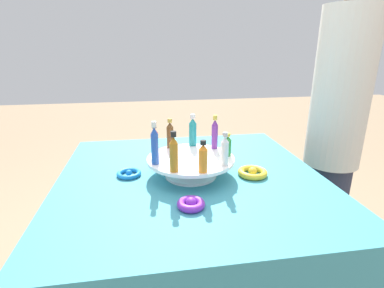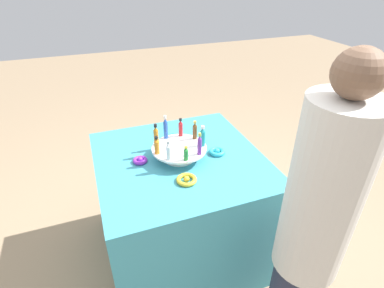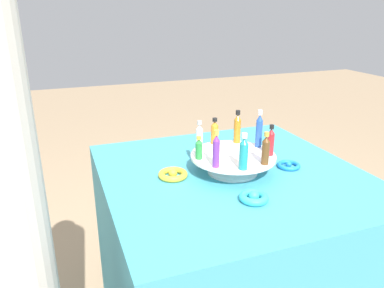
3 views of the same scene
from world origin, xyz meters
The scene contains 15 objects.
party_table centered at (0.00, 0.00, 0.40)m, with size 0.98×0.98×0.80m.
display_stand centered at (0.00, 0.00, 0.85)m, with size 0.32×0.32×0.07m.
bottle_green centered at (0.01, 0.14, 0.91)m, with size 0.03×0.03×0.09m.
bottle_purple centered at (-0.08, 0.11, 0.93)m, with size 0.02×0.02×0.14m.
bottle_teal centered at (-0.14, 0.03, 0.93)m, with size 0.03×0.03×0.13m.
bottle_brown centered at (-0.12, -0.06, 0.93)m, with size 0.03×0.03×0.12m.
bottle_red centered at (-0.05, -0.13, 0.92)m, with size 0.03×0.03×0.12m.
bottle_blue centered at (0.04, -0.13, 0.94)m, with size 0.03×0.03×0.15m.
bottle_amber centered at (0.12, -0.07, 0.93)m, with size 0.03×0.03×0.14m.
bottle_orange centered at (0.14, 0.02, 0.92)m, with size 0.03×0.03×0.11m.
bottle_clear centered at (0.09, 0.10, 0.92)m, with size 0.03×0.03×0.12m.
ribbon_bow_purple centered at (0.23, -0.04, 0.81)m, with size 0.09×0.09×0.03m.
ribbon_bow_gold centered at (0.04, 0.23, 0.81)m, with size 0.11×0.11×0.03m.
ribbon_bow_teal centered at (-0.23, 0.04, 0.81)m, with size 0.10×0.10×0.04m.
ribbon_bow_blue centered at (-0.04, -0.23, 0.80)m, with size 0.09×0.09×0.02m.
Camera 3 is at (-1.19, 0.61, 1.40)m, focal length 35.00 mm.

